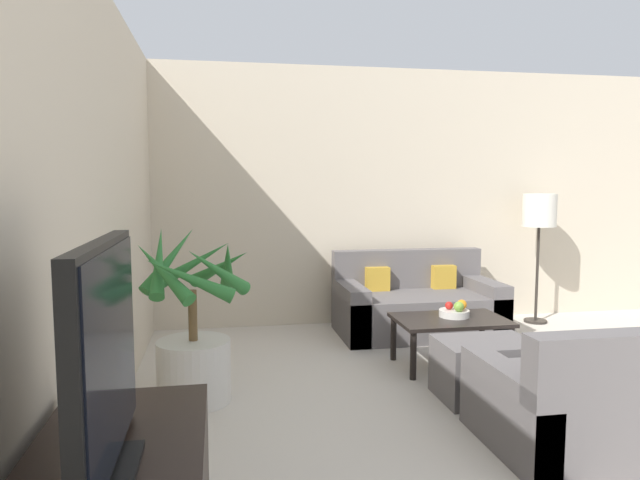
{
  "coord_description": "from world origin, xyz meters",
  "views": [
    {
      "loc": [
        -2.69,
        0.2,
        1.5
      ],
      "look_at": [
        -1.81,
        5.09,
        1.0
      ],
      "focal_mm": 32.0,
      "sensor_mm": 36.0,
      "label": 1
    }
  ],
  "objects_px": {
    "television": "(105,358)",
    "floor_lamp": "(539,215)",
    "apple_green": "(459,307)",
    "armchair": "(563,407)",
    "sofa_loveseat": "(416,306)",
    "fruit_bowl": "(454,313)",
    "potted_palm": "(194,340)",
    "orange_fruit": "(462,305)",
    "apple_red": "(449,306)",
    "coffee_table": "(450,325)",
    "ottoman": "(485,369)"
  },
  "relations": [
    {
      "from": "television",
      "to": "apple_green",
      "type": "xyz_separation_m",
      "value": [
        2.24,
        2.57,
        -0.5
      ]
    },
    {
      "from": "potted_palm",
      "to": "floor_lamp",
      "type": "bearing_deg",
      "value": 24.77
    },
    {
      "from": "apple_green",
      "to": "armchair",
      "type": "xyz_separation_m",
      "value": [
        -0.02,
        -1.46,
        -0.25
      ]
    },
    {
      "from": "coffee_table",
      "to": "apple_green",
      "type": "relative_size",
      "value": 10.79
    },
    {
      "from": "potted_palm",
      "to": "apple_green",
      "type": "bearing_deg",
      "value": 10.04
    },
    {
      "from": "television",
      "to": "floor_lamp",
      "type": "height_order",
      "value": "floor_lamp"
    },
    {
      "from": "orange_fruit",
      "to": "floor_lamp",
      "type": "bearing_deg",
      "value": 40.54
    },
    {
      "from": "television",
      "to": "floor_lamp",
      "type": "distance_m",
      "value": 5.32
    },
    {
      "from": "apple_green",
      "to": "orange_fruit",
      "type": "height_order",
      "value": "same"
    },
    {
      "from": "sofa_loveseat",
      "to": "apple_green",
      "type": "height_order",
      "value": "sofa_loveseat"
    },
    {
      "from": "orange_fruit",
      "to": "television",
      "type": "bearing_deg",
      "value": -131.06
    },
    {
      "from": "television",
      "to": "fruit_bowl",
      "type": "bearing_deg",
      "value": 49.73
    },
    {
      "from": "coffee_table",
      "to": "apple_green",
      "type": "distance_m",
      "value": 0.16
    },
    {
      "from": "potted_palm",
      "to": "apple_green",
      "type": "distance_m",
      "value": 2.12
    },
    {
      "from": "coffee_table",
      "to": "armchair",
      "type": "height_order",
      "value": "armchair"
    },
    {
      "from": "orange_fruit",
      "to": "ottoman",
      "type": "bearing_deg",
      "value": -101.45
    },
    {
      "from": "floor_lamp",
      "to": "orange_fruit",
      "type": "height_order",
      "value": "floor_lamp"
    },
    {
      "from": "potted_palm",
      "to": "ottoman",
      "type": "bearing_deg",
      "value": -8.47
    },
    {
      "from": "orange_fruit",
      "to": "apple_red",
      "type": "bearing_deg",
      "value": 170.24
    },
    {
      "from": "sofa_loveseat",
      "to": "potted_palm",
      "type": "bearing_deg",
      "value": -145.74
    },
    {
      "from": "fruit_bowl",
      "to": "apple_green",
      "type": "xyz_separation_m",
      "value": [
        0.01,
        -0.07,
        0.07
      ]
    },
    {
      "from": "floor_lamp",
      "to": "apple_green",
      "type": "relative_size",
      "value": 16.69
    },
    {
      "from": "television",
      "to": "sofa_loveseat",
      "type": "height_order",
      "value": "television"
    },
    {
      "from": "fruit_bowl",
      "to": "ottoman",
      "type": "xyz_separation_m",
      "value": [
        -0.08,
        -0.73,
        -0.23
      ]
    },
    {
      "from": "coffee_table",
      "to": "apple_red",
      "type": "relative_size",
      "value": 13.56
    },
    {
      "from": "apple_red",
      "to": "orange_fruit",
      "type": "relative_size",
      "value": 0.8
    },
    {
      "from": "potted_palm",
      "to": "orange_fruit",
      "type": "bearing_deg",
      "value": 11.6
    },
    {
      "from": "sofa_loveseat",
      "to": "floor_lamp",
      "type": "bearing_deg",
      "value": 7.64
    },
    {
      "from": "apple_green",
      "to": "armchair",
      "type": "distance_m",
      "value": 1.49
    },
    {
      "from": "potted_palm",
      "to": "coffee_table",
      "type": "bearing_deg",
      "value": 11.01
    },
    {
      "from": "floor_lamp",
      "to": "orange_fruit",
      "type": "bearing_deg",
      "value": -139.46
    },
    {
      "from": "apple_green",
      "to": "armchair",
      "type": "height_order",
      "value": "armchair"
    },
    {
      "from": "potted_palm",
      "to": "apple_red",
      "type": "relative_size",
      "value": 18.48
    },
    {
      "from": "coffee_table",
      "to": "ottoman",
      "type": "xyz_separation_m",
      "value": [
        -0.03,
        -0.69,
        -0.14
      ]
    },
    {
      "from": "apple_green",
      "to": "armchair",
      "type": "relative_size",
      "value": 0.1
    },
    {
      "from": "fruit_bowl",
      "to": "apple_green",
      "type": "relative_size",
      "value": 2.97
    },
    {
      "from": "armchair",
      "to": "apple_green",
      "type": "bearing_deg",
      "value": 89.21
    },
    {
      "from": "floor_lamp",
      "to": "apple_red",
      "type": "bearing_deg",
      "value": -141.89
    },
    {
      "from": "armchair",
      "to": "fruit_bowl",
      "type": "bearing_deg",
      "value": 89.63
    },
    {
      "from": "ottoman",
      "to": "apple_red",
      "type": "bearing_deg",
      "value": 86.5
    },
    {
      "from": "potted_palm",
      "to": "apple_green",
      "type": "relative_size",
      "value": 14.7
    },
    {
      "from": "armchair",
      "to": "ottoman",
      "type": "height_order",
      "value": "armchair"
    },
    {
      "from": "coffee_table",
      "to": "orange_fruit",
      "type": "bearing_deg",
      "value": 21.58
    },
    {
      "from": "television",
      "to": "fruit_bowl",
      "type": "relative_size",
      "value": 3.15
    },
    {
      "from": "potted_palm",
      "to": "armchair",
      "type": "relative_size",
      "value": 1.41
    },
    {
      "from": "potted_palm",
      "to": "coffee_table",
      "type": "distance_m",
      "value": 2.07
    },
    {
      "from": "potted_palm",
      "to": "orange_fruit",
      "type": "xyz_separation_m",
      "value": [
        2.14,
        0.44,
        0.07
      ]
    },
    {
      "from": "apple_green",
      "to": "coffee_table",
      "type": "bearing_deg",
      "value": 156.68
    },
    {
      "from": "apple_red",
      "to": "ottoman",
      "type": "relative_size",
      "value": 0.1
    },
    {
      "from": "apple_green",
      "to": "potted_palm",
      "type": "bearing_deg",
      "value": -169.96
    }
  ]
}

